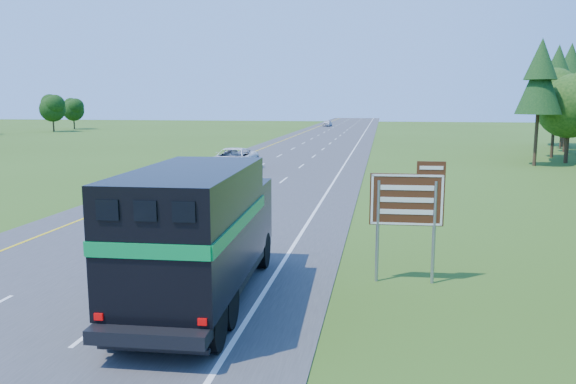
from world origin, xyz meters
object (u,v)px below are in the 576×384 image
object	(u,v)px
horse_truck	(200,230)
white_suv	(233,160)
exit_sign	(408,204)
far_car	(327,123)

from	to	relation	value
horse_truck	white_suv	size ratio (longest dim) A/B	1.35
white_suv	exit_sign	distance (m)	29.90
far_car	exit_sign	world-z (taller)	exit_sign
horse_truck	white_suv	bearing A→B (deg)	100.98
far_car	exit_sign	bearing A→B (deg)	-78.70
horse_truck	far_car	distance (m)	112.84
horse_truck	white_suv	world-z (taller)	horse_truck
far_car	exit_sign	size ratio (longest dim) A/B	1.09
exit_sign	white_suv	bearing A→B (deg)	113.22
white_suv	far_car	world-z (taller)	white_suv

